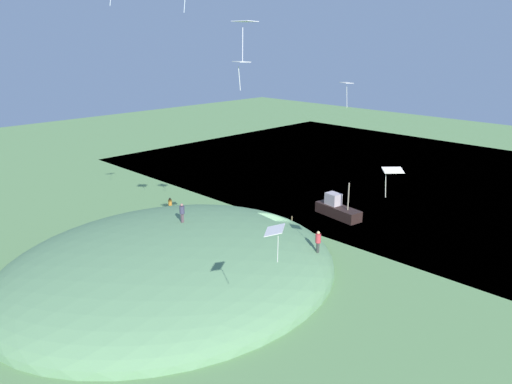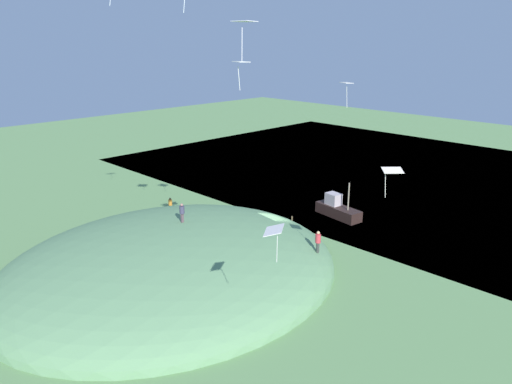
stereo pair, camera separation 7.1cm
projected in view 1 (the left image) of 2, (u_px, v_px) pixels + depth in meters
name	position (u px, v px, depth m)	size (l,w,h in m)	color
ground_plane	(275.00, 239.00, 45.25)	(160.00, 160.00, 0.00)	#649054
lake_water	(425.00, 180.00, 64.89)	(50.78, 80.00, 0.40)	#476788
grass_hill	(171.00, 272.00, 38.94)	(27.82, 24.23, 6.92)	#608D5E
boat_on_lake	(337.00, 209.00, 50.82)	(2.39, 5.37, 3.93)	black
person_on_hilltop	(182.00, 211.00, 39.52)	(0.44, 0.44, 1.60)	#584349
person_near_shore	(318.00, 239.00, 38.29)	(0.47, 0.47, 1.80)	#343935
person_with_child	(170.00, 203.00, 52.03)	(0.55, 0.55, 1.58)	#1C344C
kite_0	(346.00, 84.00, 37.50)	(1.06, 1.21, 1.89)	white
kite_5	(245.00, 23.00, 22.40)	(0.77, 1.08, 1.80)	white
kite_8	(241.00, 63.00, 26.40)	(0.91, 1.11, 1.53)	white
kite_9	(275.00, 231.00, 21.74)	(1.43, 1.34, 1.80)	white
kite_10	(392.00, 171.00, 28.13)	(1.37, 1.35, 1.76)	white
mooring_post	(292.00, 222.00, 47.69)	(0.14, 0.14, 1.22)	brown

